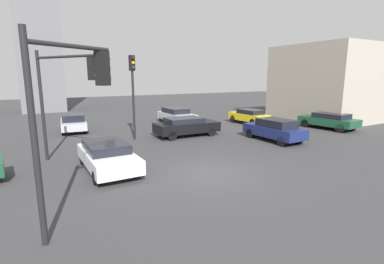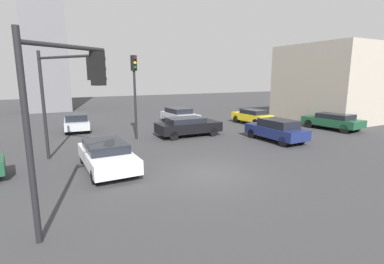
{
  "view_description": "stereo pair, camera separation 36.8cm",
  "coord_description": "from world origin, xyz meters",
  "px_view_note": "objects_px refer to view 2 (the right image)",
  "views": [
    {
      "loc": [
        -6.66,
        -10.11,
        4.24
      ],
      "look_at": [
        0.83,
        3.0,
        1.31
      ],
      "focal_mm": 26.57,
      "sensor_mm": 36.0,
      "label": 1
    },
    {
      "loc": [
        -6.34,
        -10.28,
        4.24
      ],
      "look_at": [
        0.83,
        3.0,
        1.31
      ],
      "focal_mm": 26.57,
      "sensor_mm": 36.0,
      "label": 2
    }
  ],
  "objects_px": {
    "traffic_light_0": "(65,84)",
    "car_8": "(107,155)",
    "car_3": "(77,122)",
    "traffic_light_1": "(135,82)",
    "traffic_light_2": "(66,96)",
    "car_0": "(252,116)",
    "car_2": "(276,130)",
    "car_7": "(179,115)",
    "car_5": "(333,121)",
    "car_1": "(188,126)"
  },
  "relations": [
    {
      "from": "traffic_light_0",
      "to": "car_8",
      "type": "xyz_separation_m",
      "value": [
        1.38,
        -1.75,
        -3.19
      ]
    },
    {
      "from": "car_3",
      "to": "traffic_light_1",
      "type": "bearing_deg",
      "value": -142.82
    },
    {
      "from": "traffic_light_2",
      "to": "car_3",
      "type": "bearing_deg",
      "value": 52.45
    },
    {
      "from": "traffic_light_0",
      "to": "car_8",
      "type": "height_order",
      "value": "traffic_light_0"
    },
    {
      "from": "traffic_light_1",
      "to": "traffic_light_2",
      "type": "relative_size",
      "value": 1.05
    },
    {
      "from": "car_0",
      "to": "car_2",
      "type": "distance_m",
      "value": 6.92
    },
    {
      "from": "traffic_light_1",
      "to": "traffic_light_2",
      "type": "height_order",
      "value": "traffic_light_1"
    },
    {
      "from": "traffic_light_1",
      "to": "car_2",
      "type": "xyz_separation_m",
      "value": [
        8.02,
        -5.08,
        -3.12
      ]
    },
    {
      "from": "traffic_light_0",
      "to": "car_7",
      "type": "relative_size",
      "value": 1.22
    },
    {
      "from": "car_3",
      "to": "car_5",
      "type": "xyz_separation_m",
      "value": [
        18.5,
        -9.33,
        0.0
      ]
    },
    {
      "from": "car_5",
      "to": "traffic_light_0",
      "type": "bearing_deg",
      "value": 84.44
    },
    {
      "from": "car_0",
      "to": "car_8",
      "type": "height_order",
      "value": "car_0"
    },
    {
      "from": "car_5",
      "to": "car_7",
      "type": "xyz_separation_m",
      "value": [
        -9.71,
        8.7,
        0.03
      ]
    },
    {
      "from": "car_0",
      "to": "car_3",
      "type": "bearing_deg",
      "value": 72.82
    },
    {
      "from": "traffic_light_0",
      "to": "car_2",
      "type": "xyz_separation_m",
      "value": [
        12.62,
        -1.09,
        -3.11
      ]
    },
    {
      "from": "car_3",
      "to": "car_7",
      "type": "relative_size",
      "value": 0.96
    },
    {
      "from": "traffic_light_1",
      "to": "car_1",
      "type": "bearing_deg",
      "value": 70.94
    },
    {
      "from": "traffic_light_0",
      "to": "car_3",
      "type": "distance_m",
      "value": 9.85
    },
    {
      "from": "car_0",
      "to": "car_1",
      "type": "bearing_deg",
      "value": 102.8
    },
    {
      "from": "traffic_light_0",
      "to": "car_1",
      "type": "xyz_separation_m",
      "value": [
        8.21,
        3.21,
        -3.15
      ]
    },
    {
      "from": "car_1",
      "to": "car_5",
      "type": "distance_m",
      "value": 12.09
    },
    {
      "from": "car_2",
      "to": "car_7",
      "type": "relative_size",
      "value": 0.95
    },
    {
      "from": "car_7",
      "to": "car_8",
      "type": "distance_m",
      "value": 13.56
    },
    {
      "from": "car_5",
      "to": "car_8",
      "type": "relative_size",
      "value": 1.01
    },
    {
      "from": "traffic_light_2",
      "to": "car_0",
      "type": "relative_size",
      "value": 1.35
    },
    {
      "from": "traffic_light_1",
      "to": "car_7",
      "type": "xyz_separation_m",
      "value": [
        5.53,
        4.61,
        -3.14
      ]
    },
    {
      "from": "car_2",
      "to": "car_8",
      "type": "relative_size",
      "value": 0.93
    },
    {
      "from": "traffic_light_0",
      "to": "traffic_light_2",
      "type": "height_order",
      "value": "traffic_light_0"
    },
    {
      "from": "traffic_light_0",
      "to": "car_3",
      "type": "bearing_deg",
      "value": 138.32
    },
    {
      "from": "traffic_light_2",
      "to": "car_5",
      "type": "relative_size",
      "value": 1.16
    },
    {
      "from": "traffic_light_2",
      "to": "car_3",
      "type": "distance_m",
      "value": 16.02
    },
    {
      "from": "traffic_light_2",
      "to": "car_7",
      "type": "distance_m",
      "value": 18.63
    },
    {
      "from": "car_1",
      "to": "car_7",
      "type": "height_order",
      "value": "car_7"
    },
    {
      "from": "traffic_light_0",
      "to": "car_5",
      "type": "xyz_separation_m",
      "value": [
        19.84,
        -0.1,
        -3.16
      ]
    },
    {
      "from": "car_0",
      "to": "car_5",
      "type": "distance_m",
      "value": 6.59
    },
    {
      "from": "car_8",
      "to": "traffic_light_0",
      "type": "bearing_deg",
      "value": -142.17
    },
    {
      "from": "traffic_light_0",
      "to": "car_0",
      "type": "distance_m",
      "value": 16.86
    },
    {
      "from": "traffic_light_1",
      "to": "traffic_light_0",
      "type": "bearing_deg",
      "value": -55.85
    },
    {
      "from": "traffic_light_1",
      "to": "car_3",
      "type": "distance_m",
      "value": 6.94
    },
    {
      "from": "car_5",
      "to": "traffic_light_1",
      "type": "bearing_deg",
      "value": 69.7
    },
    {
      "from": "car_5",
      "to": "car_8",
      "type": "height_order",
      "value": "car_5"
    },
    {
      "from": "traffic_light_2",
      "to": "car_1",
      "type": "bearing_deg",
      "value": 16.97
    },
    {
      "from": "traffic_light_0",
      "to": "car_0",
      "type": "relative_size",
      "value": 1.38
    },
    {
      "from": "car_1",
      "to": "car_7",
      "type": "relative_size",
      "value": 1.03
    },
    {
      "from": "traffic_light_0",
      "to": "traffic_light_2",
      "type": "bearing_deg",
      "value": -37.99
    },
    {
      "from": "car_0",
      "to": "car_5",
      "type": "height_order",
      "value": "car_0"
    },
    {
      "from": "car_1",
      "to": "car_5",
      "type": "height_order",
      "value": "car_1"
    },
    {
      "from": "car_3",
      "to": "car_7",
      "type": "bearing_deg",
      "value": -88.84
    },
    {
      "from": "car_0",
      "to": "car_7",
      "type": "xyz_separation_m",
      "value": [
        -5.63,
        3.52,
        0.03
      ]
    },
    {
      "from": "traffic_light_1",
      "to": "car_1",
      "type": "height_order",
      "value": "traffic_light_1"
    }
  ]
}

